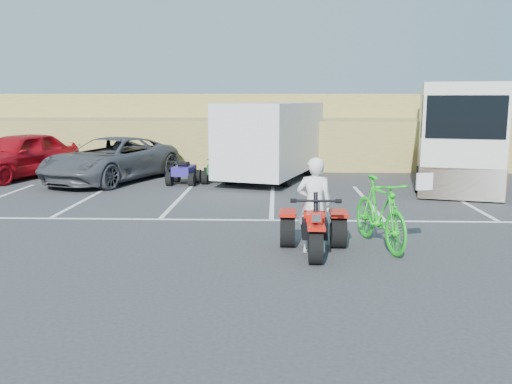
{
  "coord_description": "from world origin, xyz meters",
  "views": [
    {
      "loc": [
        0.09,
        -10.29,
        2.88
      ],
      "look_at": [
        -0.3,
        0.6,
        1.0
      ],
      "focal_mm": 38.0,
      "sensor_mm": 36.0,
      "label": 1
    }
  ],
  "objects_px": {
    "quad_atv_blue": "(184,184)",
    "grey_pickup": "(111,160)",
    "red_trike_atv": "(314,254)",
    "cargo_trailer": "(272,138)",
    "quad_atv_green": "(217,182)",
    "rider": "(314,205)",
    "green_dirt_bike": "(380,212)",
    "red_car": "(18,155)",
    "rv_motorhome": "(453,140)"
  },
  "relations": [
    {
      "from": "red_car",
      "to": "rv_motorhome",
      "type": "relative_size",
      "value": 0.52
    },
    {
      "from": "quad_atv_green",
      "to": "green_dirt_bike",
      "type": "bearing_deg",
      "value": -65.37
    },
    {
      "from": "red_trike_atv",
      "to": "grey_pickup",
      "type": "relative_size",
      "value": 0.32
    },
    {
      "from": "cargo_trailer",
      "to": "red_car",
      "type": "bearing_deg",
      "value": -161.77
    },
    {
      "from": "rider",
      "to": "green_dirt_bike",
      "type": "relative_size",
      "value": 0.79
    },
    {
      "from": "red_car",
      "to": "cargo_trailer",
      "type": "relative_size",
      "value": 0.79
    },
    {
      "from": "rider",
      "to": "quad_atv_green",
      "type": "distance_m",
      "value": 9.07
    },
    {
      "from": "red_trike_atv",
      "to": "green_dirt_bike",
      "type": "distance_m",
      "value": 1.59
    },
    {
      "from": "red_trike_atv",
      "to": "quad_atv_blue",
      "type": "relative_size",
      "value": 1.37
    },
    {
      "from": "red_trike_atv",
      "to": "rider",
      "type": "bearing_deg",
      "value": 90.0
    },
    {
      "from": "grey_pickup",
      "to": "cargo_trailer",
      "type": "bearing_deg",
      "value": 28.71
    },
    {
      "from": "cargo_trailer",
      "to": "red_trike_atv",
      "type": "bearing_deg",
      "value": -67.24
    },
    {
      "from": "green_dirt_bike",
      "to": "quad_atv_green",
      "type": "distance_m",
      "value": 9.16
    },
    {
      "from": "cargo_trailer",
      "to": "grey_pickup",
      "type": "bearing_deg",
      "value": -154.87
    },
    {
      "from": "red_trike_atv",
      "to": "grey_pickup",
      "type": "bearing_deg",
      "value": 127.72
    },
    {
      "from": "rider",
      "to": "quad_atv_blue",
      "type": "distance_m",
      "value": 9.06
    },
    {
      "from": "green_dirt_bike",
      "to": "red_car",
      "type": "relative_size",
      "value": 0.46
    },
    {
      "from": "quad_atv_blue",
      "to": "grey_pickup",
      "type": "bearing_deg",
      "value": 173.94
    },
    {
      "from": "rider",
      "to": "quad_atv_blue",
      "type": "bearing_deg",
      "value": -63.35
    },
    {
      "from": "green_dirt_bike",
      "to": "red_trike_atv",
      "type": "bearing_deg",
      "value": -170.34
    },
    {
      "from": "green_dirt_bike",
      "to": "quad_atv_blue",
      "type": "distance_m",
      "value": 9.32
    },
    {
      "from": "red_car",
      "to": "cargo_trailer",
      "type": "xyz_separation_m",
      "value": [
        9.28,
        0.08,
        0.64
      ]
    },
    {
      "from": "grey_pickup",
      "to": "rider",
      "type": "bearing_deg",
      "value": -31.92
    },
    {
      "from": "quad_atv_blue",
      "to": "red_car",
      "type": "bearing_deg",
      "value": 174.85
    },
    {
      "from": "rv_motorhome",
      "to": "grey_pickup",
      "type": "bearing_deg",
      "value": -161.66
    },
    {
      "from": "red_trike_atv",
      "to": "cargo_trailer",
      "type": "relative_size",
      "value": 0.28
    },
    {
      "from": "red_trike_atv",
      "to": "green_dirt_bike",
      "type": "bearing_deg",
      "value": 24.78
    },
    {
      "from": "cargo_trailer",
      "to": "rider",
      "type": "bearing_deg",
      "value": -67.14
    },
    {
      "from": "red_trike_atv",
      "to": "grey_pickup",
      "type": "xyz_separation_m",
      "value": [
        -6.51,
        8.86,
        0.77
      ]
    },
    {
      "from": "rv_motorhome",
      "to": "rider",
      "type": "bearing_deg",
      "value": -106.18
    },
    {
      "from": "green_dirt_bike",
      "to": "cargo_trailer",
      "type": "bearing_deg",
      "value": 89.76
    },
    {
      "from": "green_dirt_bike",
      "to": "rv_motorhome",
      "type": "height_order",
      "value": "rv_motorhome"
    },
    {
      "from": "red_car",
      "to": "rider",
      "type": "bearing_deg",
      "value": -23.72
    },
    {
      "from": "rider",
      "to": "rv_motorhome",
      "type": "relative_size",
      "value": 0.19
    },
    {
      "from": "grey_pickup",
      "to": "rv_motorhome",
      "type": "xyz_separation_m",
      "value": [
        12.12,
        0.91,
        0.66
      ]
    },
    {
      "from": "quad_atv_blue",
      "to": "quad_atv_green",
      "type": "xyz_separation_m",
      "value": [
        1.09,
        0.44,
        0.0
      ]
    },
    {
      "from": "red_trike_atv",
      "to": "green_dirt_bike",
      "type": "xyz_separation_m",
      "value": [
        1.31,
        0.57,
        0.69
      ]
    },
    {
      "from": "rv_motorhome",
      "to": "quad_atv_blue",
      "type": "bearing_deg",
      "value": -157.11
    },
    {
      "from": "red_trike_atv",
      "to": "rv_motorhome",
      "type": "height_order",
      "value": "rv_motorhome"
    },
    {
      "from": "grey_pickup",
      "to": "red_car",
      "type": "xyz_separation_m",
      "value": [
        -3.61,
        0.65,
        0.07
      ]
    },
    {
      "from": "red_car",
      "to": "quad_atv_blue",
      "type": "relative_size",
      "value": 3.83
    },
    {
      "from": "grey_pickup",
      "to": "quad_atv_green",
      "type": "bearing_deg",
      "value": 19.46
    },
    {
      "from": "red_trike_atv",
      "to": "quad_atv_green",
      "type": "distance_m",
      "value": 9.17
    },
    {
      "from": "red_trike_atv",
      "to": "quad_atv_green",
      "type": "height_order",
      "value": "red_trike_atv"
    },
    {
      "from": "quad_atv_green",
      "to": "quad_atv_blue",
      "type": "bearing_deg",
      "value": -159.79
    },
    {
      "from": "rider",
      "to": "grey_pickup",
      "type": "xyz_separation_m",
      "value": [
        -6.52,
        8.71,
        -0.14
      ]
    },
    {
      "from": "grey_pickup",
      "to": "quad_atv_green",
      "type": "height_order",
      "value": "grey_pickup"
    },
    {
      "from": "grey_pickup",
      "to": "cargo_trailer",
      "type": "relative_size",
      "value": 0.88
    },
    {
      "from": "grey_pickup",
      "to": "red_car",
      "type": "height_order",
      "value": "red_car"
    },
    {
      "from": "cargo_trailer",
      "to": "rv_motorhome",
      "type": "distance_m",
      "value": 6.46
    }
  ]
}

